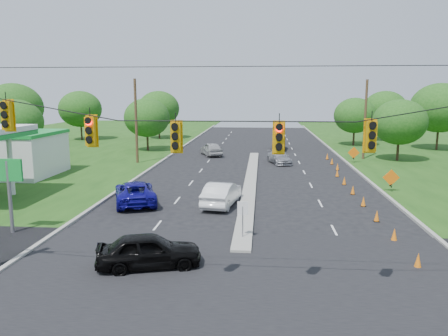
# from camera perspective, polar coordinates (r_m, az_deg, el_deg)

# --- Properties ---
(ground) EXTENTS (160.00, 160.00, 0.00)m
(ground) POSITION_cam_1_polar(r_m,az_deg,el_deg) (17.42, 1.49, -15.86)
(ground) COLOR black
(ground) RESTS_ON ground
(cross_street) EXTENTS (160.00, 14.00, 0.02)m
(cross_street) POSITION_cam_1_polar(r_m,az_deg,el_deg) (17.42, 1.49, -15.86)
(cross_street) COLOR black
(cross_street) RESTS_ON ground
(curb_left) EXTENTS (0.25, 110.00, 0.16)m
(curb_left) POSITION_cam_1_polar(r_m,az_deg,el_deg) (47.59, -8.45, 0.59)
(curb_left) COLOR gray
(curb_left) RESTS_ON ground
(curb_right) EXTENTS (0.25, 110.00, 0.16)m
(curb_right) POSITION_cam_1_polar(r_m,az_deg,el_deg) (47.19, 16.15, 0.23)
(curb_right) COLOR gray
(curb_right) RESTS_ON ground
(median) EXTENTS (1.00, 34.00, 0.18)m
(median) POSITION_cam_1_polar(r_m,az_deg,el_deg) (37.45, 3.49, -1.82)
(median) COLOR gray
(median) RESTS_ON ground
(median_sign) EXTENTS (0.55, 0.06, 2.05)m
(median_sign) POSITION_cam_1_polar(r_m,az_deg,el_deg) (22.53, 2.46, -5.86)
(median_sign) COLOR gray
(median_sign) RESTS_ON ground
(signal_span) EXTENTS (25.60, 0.32, 9.00)m
(signal_span) POSITION_cam_1_polar(r_m,az_deg,el_deg) (14.93, 1.14, -0.13)
(signal_span) COLOR #422D1C
(signal_span) RESTS_ON ground
(utility_pole_far_left) EXTENTS (0.28, 0.28, 9.00)m
(utility_pole_far_left) POSITION_cam_1_polar(r_m,az_deg,el_deg) (47.71, -11.41, 5.97)
(utility_pole_far_left) COLOR #422D1C
(utility_pole_far_left) RESTS_ON ground
(utility_pole_far_right) EXTENTS (0.28, 0.28, 9.00)m
(utility_pole_far_right) POSITION_cam_1_polar(r_m,az_deg,el_deg) (52.06, 17.95, 6.00)
(utility_pole_far_right) COLOR #422D1C
(utility_pole_far_right) RESTS_ON ground
(cone_0) EXTENTS (0.32, 0.32, 0.70)m
(cone_0) POSITION_cam_1_polar(r_m,az_deg,el_deg) (21.15, 24.01, -10.97)
(cone_0) COLOR orange
(cone_0) RESTS_ON ground
(cone_1) EXTENTS (0.32, 0.32, 0.70)m
(cone_1) POSITION_cam_1_polar(r_m,az_deg,el_deg) (24.30, 21.35, -8.11)
(cone_1) COLOR orange
(cone_1) RESTS_ON ground
(cone_2) EXTENTS (0.32, 0.32, 0.70)m
(cone_2) POSITION_cam_1_polar(r_m,az_deg,el_deg) (27.53, 19.33, -5.91)
(cone_2) COLOR orange
(cone_2) RESTS_ON ground
(cone_3) EXTENTS (0.32, 0.32, 0.70)m
(cone_3) POSITION_cam_1_polar(r_m,az_deg,el_deg) (30.82, 17.75, -4.16)
(cone_3) COLOR orange
(cone_3) RESTS_ON ground
(cone_4) EXTENTS (0.32, 0.32, 0.70)m
(cone_4) POSITION_cam_1_polar(r_m,az_deg,el_deg) (34.15, 16.48, -2.75)
(cone_4) COLOR orange
(cone_4) RESTS_ON ground
(cone_5) EXTENTS (0.32, 0.32, 0.70)m
(cone_5) POSITION_cam_1_polar(r_m,az_deg,el_deg) (37.51, 15.44, -1.60)
(cone_5) COLOR orange
(cone_5) RESTS_ON ground
(cone_6) EXTENTS (0.32, 0.32, 0.70)m
(cone_6) POSITION_cam_1_polar(r_m,az_deg,el_deg) (40.90, 14.58, -0.63)
(cone_6) COLOR orange
(cone_6) RESTS_ON ground
(cone_7) EXTENTS (0.32, 0.32, 0.70)m
(cone_7) POSITION_cam_1_polar(r_m,az_deg,el_deg) (44.40, 14.61, 0.18)
(cone_7) COLOR orange
(cone_7) RESTS_ON ground
(cone_8) EXTENTS (0.32, 0.32, 0.70)m
(cone_8) POSITION_cam_1_polar(r_m,az_deg,el_deg) (47.81, 13.93, 0.88)
(cone_8) COLOR orange
(cone_8) RESTS_ON ground
(cone_9) EXTENTS (0.32, 0.32, 0.70)m
(cone_9) POSITION_cam_1_polar(r_m,az_deg,el_deg) (51.23, 13.33, 1.48)
(cone_9) COLOR orange
(cone_9) RESTS_ON ground
(work_sign_1) EXTENTS (1.27, 0.58, 1.37)m
(work_sign_1) POSITION_cam_1_polar(r_m,az_deg,el_deg) (35.68, 20.98, -1.26)
(work_sign_1) COLOR black
(work_sign_1) RESTS_ON ground
(work_sign_2) EXTENTS (1.27, 0.58, 1.37)m
(work_sign_2) POSITION_cam_1_polar(r_m,az_deg,el_deg) (49.11, 16.57, 1.86)
(work_sign_2) COLOR black
(work_sign_2) RESTS_ON ground
(tree_2) EXTENTS (5.88, 5.88, 6.86)m
(tree_2) POSITION_cam_1_polar(r_m,az_deg,el_deg) (53.12, -25.58, 5.41)
(tree_2) COLOR black
(tree_2) RESTS_ON ground
(tree_3) EXTENTS (7.56, 7.56, 8.82)m
(tree_3) POSITION_cam_1_polar(r_m,az_deg,el_deg) (64.72, -25.78, 7.12)
(tree_3) COLOR black
(tree_3) RESTS_ON ground
(tree_4) EXTENTS (6.72, 6.72, 7.84)m
(tree_4) POSITION_cam_1_polar(r_m,az_deg,el_deg) (73.65, -18.27, 7.32)
(tree_4) COLOR black
(tree_4) RESTS_ON ground
(tree_5) EXTENTS (5.88, 5.88, 6.86)m
(tree_5) POSITION_cam_1_polar(r_m,az_deg,el_deg) (57.73, -10.04, 6.49)
(tree_5) COLOR black
(tree_5) RESTS_ON ground
(tree_6) EXTENTS (6.72, 6.72, 7.84)m
(tree_6) POSITION_cam_1_polar(r_m,az_deg,el_deg) (72.72, -8.52, 7.68)
(tree_6) COLOR black
(tree_6) RESTS_ON ground
(tree_9) EXTENTS (5.88, 5.88, 6.86)m
(tree_9) POSITION_cam_1_polar(r_m,az_deg,el_deg) (52.00, 21.96, 5.58)
(tree_9) COLOR black
(tree_9) RESTS_ON ground
(tree_10) EXTENTS (7.56, 7.56, 8.82)m
(tree_10) POSITION_cam_1_polar(r_m,az_deg,el_deg) (64.00, 26.36, 7.05)
(tree_10) COLOR black
(tree_10) RESTS_ON ground
(tree_11) EXTENTS (6.72, 6.72, 7.84)m
(tree_11) POSITION_cam_1_polar(r_m,az_deg,el_deg) (73.24, 20.28, 7.20)
(tree_11) COLOR black
(tree_11) RESTS_ON ground
(tree_12) EXTENTS (5.88, 5.88, 6.86)m
(tree_12) POSITION_cam_1_polar(r_m,az_deg,el_deg) (65.08, 16.71, 6.59)
(tree_12) COLOR black
(tree_12) RESTS_ON ground
(black_sedan) EXTENTS (4.84, 2.95, 1.54)m
(black_sedan) POSITION_cam_1_polar(r_m,az_deg,el_deg) (19.59, -9.77, -10.58)
(black_sedan) COLOR black
(black_sedan) RESTS_ON ground
(white_sedan) EXTENTS (2.45, 5.12, 1.62)m
(white_sedan) POSITION_cam_1_polar(r_m,az_deg,el_deg) (29.49, -0.31, -3.39)
(white_sedan) COLOR white
(white_sedan) RESTS_ON ground
(blue_pickup) EXTENTS (4.30, 6.15, 1.56)m
(blue_pickup) POSITION_cam_1_polar(r_m,az_deg,el_deg) (30.66, -11.54, -3.13)
(blue_pickup) COLOR #110C81
(blue_pickup) RESTS_ON ground
(silver_car_far) EXTENTS (2.93, 4.76, 1.29)m
(silver_car_far) POSITION_cam_1_polar(r_m,az_deg,el_deg) (47.31, 7.23, 1.36)
(silver_car_far) COLOR gray
(silver_car_far) RESTS_ON ground
(silver_car_oncoming) EXTENTS (3.52, 5.09, 1.61)m
(silver_car_oncoming) POSITION_cam_1_polar(r_m,az_deg,el_deg) (52.96, -1.67, 2.51)
(silver_car_oncoming) COLOR #A4A4A4
(silver_car_oncoming) RESTS_ON ground
(dark_car_receding) EXTENTS (1.89, 4.91, 1.60)m
(dark_car_receding) POSITION_cam_1_polar(r_m,az_deg,el_deg) (58.98, 7.18, 3.18)
(dark_car_receding) COLOR black
(dark_car_receding) RESTS_ON ground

